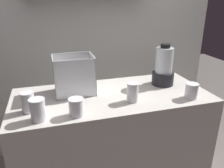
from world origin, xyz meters
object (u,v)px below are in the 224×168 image
Objects in this scene: blender_pitcher at (164,68)px; juice_cup_pomegranate_right at (133,93)px; carrot_display_bin at (75,81)px; juice_cup_carrot_far_left at (28,104)px; juice_cup_mango_middle at (76,108)px; juice_cup_carrot_left at (38,111)px; juice_cup_carrot_far_right at (191,92)px.

juice_cup_pomegranate_right is at bearing -146.75° from blender_pitcher.
juice_cup_pomegranate_right is at bearing -37.35° from carrot_display_bin.
juice_cup_mango_middle is (0.27, -0.13, -0.01)m from juice_cup_carrot_far_left.
carrot_display_bin is at bearing 53.35° from juice_cup_carrot_left.
juice_cup_carrot_left is at bearing -162.02° from blender_pitcher.
blender_pitcher reaches higher than juice_cup_mango_middle.
juice_cup_carrot_far_right is (0.06, -0.29, -0.09)m from blender_pitcher.
carrot_display_bin reaches higher than juice_cup_pomegranate_right.
blender_pitcher reaches higher than juice_cup_pomegranate_right.
juice_cup_mango_middle is at bearing -178.47° from juice_cup_carrot_far_right.
juice_cup_carrot_far_left is at bearing 154.77° from juice_cup_mango_middle.
carrot_display_bin reaches higher than juice_cup_carrot_left.
blender_pitcher reaches higher than juice_cup_carrot_far_right.
juice_cup_carrot_far_right is (1.07, -0.11, -0.01)m from juice_cup_carrot_far_left.
juice_cup_carrot_far_left reaches higher than juice_cup_mango_middle.
carrot_display_bin is 2.60× the size of juice_cup_mango_middle.
juice_cup_carrot_far_left reaches higher than juice_cup_carrot_far_right.
juice_cup_carrot_left is (-0.26, -0.34, -0.03)m from carrot_display_bin.
carrot_display_bin is 2.20× the size of juice_cup_carrot_far_left.
juice_cup_mango_middle is at bearing -156.79° from blender_pitcher.
juice_cup_mango_middle is (0.21, -0.01, -0.01)m from juice_cup_carrot_left.
juice_cup_pomegranate_right is 1.24× the size of juice_cup_carrot_far_right.
juice_cup_carrot_left is 1.01m from juice_cup_carrot_far_right.
juice_cup_pomegranate_right reaches higher than juice_cup_carrot_far_left.
juice_cup_carrot_left reaches higher than juice_cup_carrot_far_left.
juice_cup_pomegranate_right is at bearing 12.68° from juice_cup_mango_middle.
juice_cup_carrot_left reaches higher than juice_cup_mango_middle.
juice_cup_carrot_far_right is (0.41, -0.07, -0.01)m from juice_cup_pomegranate_right.
blender_pitcher is at bearing 10.51° from juice_cup_carrot_far_left.
carrot_display_bin is 0.86× the size of blender_pitcher.
juice_cup_carrot_left is 1.21× the size of juice_cup_mango_middle.
juice_cup_carrot_far_left is at bearing -169.49° from blender_pitcher.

